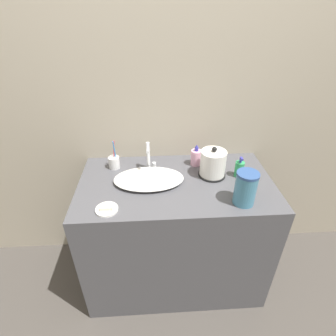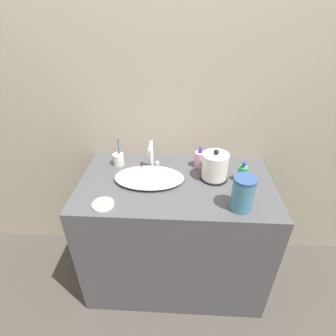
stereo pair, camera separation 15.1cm
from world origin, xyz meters
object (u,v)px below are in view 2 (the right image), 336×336
object	(u,v)px
water_pitcher	(243,194)
toothbrush_cup	(119,159)
electric_kettle	(215,167)
lotion_bottle	(242,174)
shampoo_bottle	(200,159)
faucet	(152,154)

from	to	relation	value
water_pitcher	toothbrush_cup	bearing A→B (deg)	151.28
electric_kettle	toothbrush_cup	size ratio (longest dim) A/B	1.00
lotion_bottle	shampoo_bottle	xyz separation A→B (m)	(-0.24, 0.15, 0.00)
shampoo_bottle	water_pitcher	size ratio (longest dim) A/B	0.78
faucet	toothbrush_cup	bearing A→B (deg)	171.55
faucet	electric_kettle	xyz separation A→B (m)	(0.38, -0.09, -0.02)
faucet	shampoo_bottle	bearing A→B (deg)	7.33
lotion_bottle	electric_kettle	bearing A→B (deg)	173.80
faucet	shampoo_bottle	xyz separation A→B (m)	(0.30, 0.04, -0.05)
faucet	lotion_bottle	world-z (taller)	faucet
faucet	lotion_bottle	distance (m)	0.56
lotion_bottle	toothbrush_cup	bearing A→B (deg)	169.29
lotion_bottle	water_pitcher	distance (m)	0.26
toothbrush_cup	shampoo_bottle	size ratio (longest dim) A/B	1.34
lotion_bottle	water_pitcher	size ratio (longest dim) A/B	0.71
faucet	electric_kettle	size ratio (longest dim) A/B	0.93
toothbrush_cup	water_pitcher	size ratio (longest dim) A/B	1.05
lotion_bottle	water_pitcher	bearing A→B (deg)	-100.83
electric_kettle	shampoo_bottle	bearing A→B (deg)	120.85
shampoo_bottle	water_pitcher	distance (m)	0.45
toothbrush_cup	water_pitcher	world-z (taller)	toothbrush_cup
electric_kettle	water_pitcher	size ratio (longest dim) A/B	1.05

